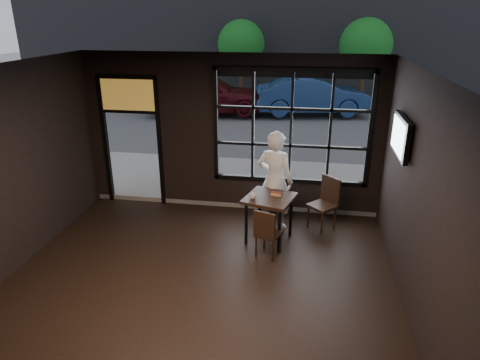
% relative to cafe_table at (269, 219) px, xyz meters
% --- Properties ---
extents(floor, '(6.00, 7.00, 0.02)m').
position_rel_cafe_table_xyz_m(floor, '(-0.93, -2.21, -0.44)').
color(floor, black).
rests_on(floor, ground).
extents(ceiling, '(6.00, 7.00, 0.02)m').
position_rel_cafe_table_xyz_m(ceiling, '(-0.93, -2.21, 2.78)').
color(ceiling, black).
rests_on(ceiling, ground).
extents(wall_right, '(0.04, 7.00, 3.20)m').
position_rel_cafe_table_xyz_m(wall_right, '(2.07, -2.21, 1.17)').
color(wall_right, black).
rests_on(wall_right, ground).
extents(window_frame, '(3.06, 0.12, 2.28)m').
position_rel_cafe_table_xyz_m(window_frame, '(0.27, 1.29, 1.37)').
color(window_frame, black).
rests_on(window_frame, ground).
extents(stained_transom, '(1.20, 0.06, 0.70)m').
position_rel_cafe_table_xyz_m(stained_transom, '(-3.03, 1.29, 1.92)').
color(stained_transom, orange).
rests_on(stained_transom, ground).
extents(street_asphalt, '(60.00, 41.00, 0.04)m').
position_rel_cafe_table_xyz_m(street_asphalt, '(-0.93, 21.79, -0.45)').
color(street_asphalt, '#545456').
rests_on(street_asphalt, ground).
extents(cafe_table, '(0.98, 0.98, 0.87)m').
position_rel_cafe_table_xyz_m(cafe_table, '(0.00, 0.00, 0.00)').
color(cafe_table, black).
rests_on(cafe_table, floor).
extents(chair_near, '(0.49, 0.49, 0.88)m').
position_rel_cafe_table_xyz_m(chair_near, '(0.05, -0.52, 0.01)').
color(chair_near, black).
rests_on(chair_near, floor).
extents(chair_window, '(0.62, 0.62, 1.02)m').
position_rel_cafe_table_xyz_m(chair_window, '(0.95, 0.62, 0.08)').
color(chair_window, black).
rests_on(chair_window, floor).
extents(man, '(0.80, 0.64, 1.92)m').
position_rel_cafe_table_xyz_m(man, '(0.05, 0.55, 0.53)').
color(man, white).
rests_on(man, floor).
extents(hotdog, '(0.21, 0.13, 0.06)m').
position_rel_cafe_table_xyz_m(hotdog, '(0.11, 0.07, 0.46)').
color(hotdog, tan).
rests_on(hotdog, cafe_table).
extents(cup, '(0.16, 0.16, 0.10)m').
position_rel_cafe_table_xyz_m(cup, '(-0.28, -0.13, 0.48)').
color(cup, silver).
rests_on(cup, cafe_table).
extents(tv, '(0.12, 1.03, 0.60)m').
position_rel_cafe_table_xyz_m(tv, '(2.00, -0.30, 1.70)').
color(tv, black).
rests_on(tv, wall_right).
extents(navy_car, '(4.70, 2.30, 1.48)m').
position_rel_cafe_table_xyz_m(navy_car, '(0.71, 10.38, 0.41)').
color(navy_car, navy).
rests_on(navy_car, street_asphalt).
extents(maroon_car, '(5.07, 2.74, 1.64)m').
position_rel_cafe_table_xyz_m(maroon_car, '(-3.54, 9.83, 0.49)').
color(maroon_car, '#39090E').
rests_on(maroon_car, street_asphalt).
extents(tree_left, '(2.14, 2.14, 3.65)m').
position_rel_cafe_table_xyz_m(tree_left, '(-2.62, 13.29, 2.14)').
color(tree_left, '#332114').
rests_on(tree_left, street_asphalt).
extents(tree_right, '(2.19, 2.19, 3.74)m').
position_rel_cafe_table_xyz_m(tree_right, '(2.81, 12.43, 2.20)').
color(tree_right, '#332114').
rests_on(tree_right, street_asphalt).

